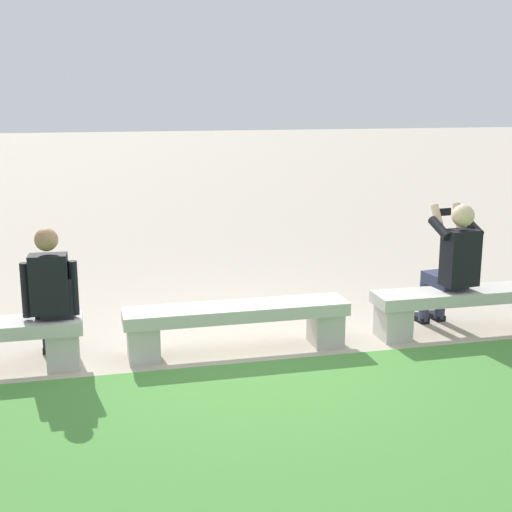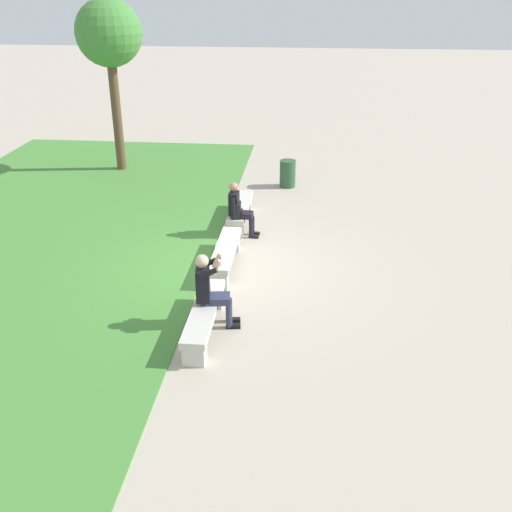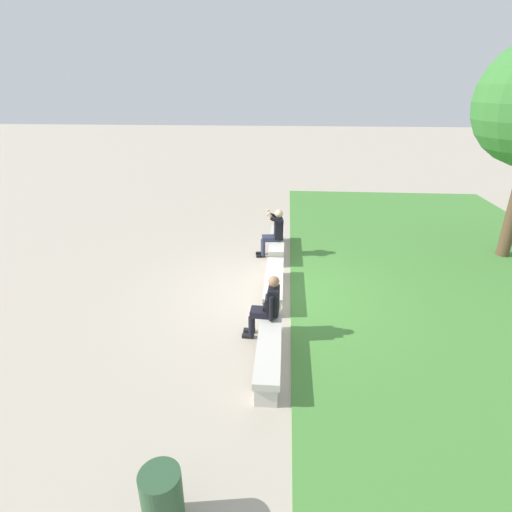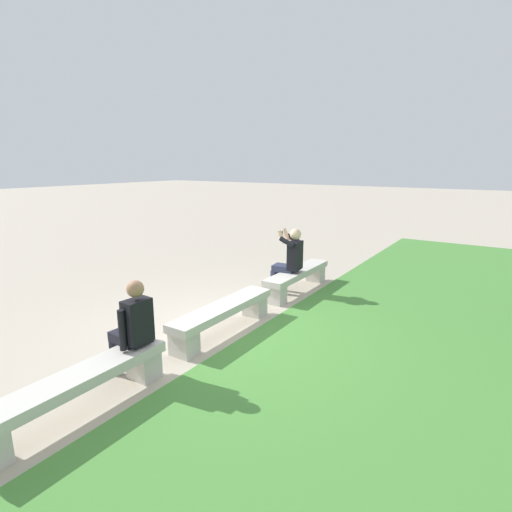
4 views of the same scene
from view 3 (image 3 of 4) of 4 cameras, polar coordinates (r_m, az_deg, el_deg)
name	(u,v)px [view 3 (image 3 of 4)]	position (r m, az deg, el deg)	size (l,w,h in m)	color
ground_plane	(274,294)	(9.08, 2.55, -5.45)	(80.00, 80.00, 0.00)	#B2A593
grass_strip	(474,301)	(9.99, 28.68, -5.63)	(19.00, 8.00, 0.03)	#478438
bench_main	(277,242)	(11.17, 3.01, 1.96)	(2.10, 0.40, 0.45)	beige
bench_near	(274,282)	(8.94, 2.58, -3.74)	(2.10, 0.40, 0.45)	beige
bench_mid	(269,349)	(6.85, 1.87, -13.08)	(2.10, 0.40, 0.45)	beige
person_photographer	(274,230)	(10.82, 2.62, 3.68)	(0.51, 0.76, 1.32)	black
person_distant	(268,305)	(7.31, 1.67, -7.03)	(0.48, 0.69, 1.26)	black
backpack	(270,306)	(7.37, 2.03, -7.18)	(0.28, 0.24, 0.43)	black
trash_bin	(162,500)	(4.98, -13.23, -30.80)	(0.44, 0.44, 0.75)	#2D5133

